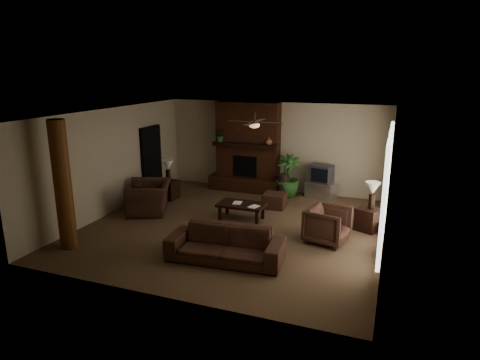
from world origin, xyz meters
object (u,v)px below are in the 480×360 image
at_px(tv_stand, 321,190).
at_px(side_table_right, 368,219).
at_px(floor_plant, 287,185).
at_px(lamp_left, 168,167).
at_px(side_table_left, 169,190).
at_px(floor_vase, 284,184).
at_px(lamp_right, 373,190).
at_px(armchair_left, 149,192).
at_px(sofa, 225,239).
at_px(armchair_right, 328,223).
at_px(ottoman, 275,200).
at_px(log_column, 63,186).
at_px(coffee_table, 242,206).

bearing_deg(tv_stand, side_table_right, -37.76).
bearing_deg(floor_plant, lamp_left, -155.14).
bearing_deg(tv_stand, side_table_left, -141.07).
relative_size(tv_stand, floor_vase, 1.10).
xyz_separation_m(side_table_right, lamp_right, (0.05, 0.04, 0.73)).
bearing_deg(side_table_right, tv_stand, 124.61).
bearing_deg(armchair_left, side_table_left, 161.25).
bearing_deg(floor_vase, sofa, -90.03).
distance_m(armchair_right, floor_plant, 3.51).
height_order(armchair_right, side_table_right, armchair_right).
relative_size(ottoman, tv_stand, 0.71).
bearing_deg(ottoman, side_table_right, -18.56).
relative_size(floor_plant, lamp_right, 1.97).
bearing_deg(lamp_left, sofa, -45.54).
height_order(log_column, sofa, log_column).
xyz_separation_m(log_column, lamp_left, (0.29, 3.83, -0.40)).
relative_size(coffee_table, lamp_right, 1.85).
xyz_separation_m(lamp_left, lamp_right, (5.80, -0.46, 0.00)).
bearing_deg(coffee_table, armchair_right, -16.71).
distance_m(armchair_left, floor_plant, 4.15).
xyz_separation_m(armchair_right, coffee_table, (-2.31, 0.69, -0.07)).
distance_m(floor_plant, side_table_left, 3.59).
distance_m(coffee_table, lamp_right, 3.25).
bearing_deg(sofa, lamp_left, 130.12).
distance_m(armchair_right, ottoman, 2.64).
distance_m(sofa, ottoman, 3.61).
relative_size(log_column, floor_plant, 2.19).
relative_size(sofa, armchair_left, 1.86).
relative_size(log_column, lamp_left, 4.31).
height_order(sofa, lamp_left, lamp_left).
height_order(log_column, lamp_right, log_column).
height_order(armchair_left, tv_stand, armchair_left).
distance_m(log_column, coffee_table, 4.29).
bearing_deg(sofa, armchair_right, 38.47).
relative_size(armchair_left, lamp_right, 1.95).
xyz_separation_m(coffee_table, side_table_right, (3.12, 0.38, -0.10)).
distance_m(armchair_left, armchair_right, 4.87).
bearing_deg(log_column, side_table_left, 86.23).
bearing_deg(side_table_left, ottoman, 5.71).
height_order(sofa, coffee_table, sofa).
bearing_deg(tv_stand, lamp_right, -36.50).
distance_m(armchair_right, tv_stand, 3.37).
bearing_deg(side_table_left, side_table_right, -5.41).
relative_size(armchair_left, side_table_left, 2.30).
relative_size(armchair_left, coffee_table, 1.06).
distance_m(sofa, lamp_right, 3.86).
distance_m(log_column, lamp_left, 3.86).
relative_size(armchair_right, tv_stand, 1.05).
relative_size(sofa, side_table_left, 4.27).
bearing_deg(floor_vase, lamp_left, -156.68).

